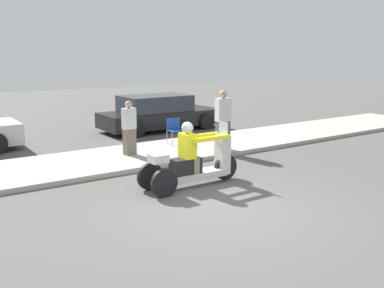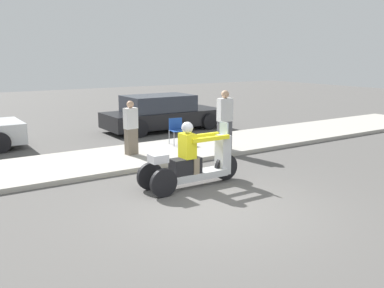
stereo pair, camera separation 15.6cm
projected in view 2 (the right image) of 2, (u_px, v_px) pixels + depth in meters
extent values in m
plane|color=#565451|center=(215.00, 209.00, 8.25)|extent=(60.00, 60.00, 0.00)
cube|color=#B2ADA3|center=(118.00, 159.00, 12.01)|extent=(28.00, 2.80, 0.12)
cylinder|color=black|center=(226.00, 167.00, 10.14)|extent=(0.61, 0.10, 0.61)
cylinder|color=black|center=(164.00, 183.00, 8.89)|extent=(0.61, 0.10, 0.61)
cylinder|color=black|center=(150.00, 176.00, 9.39)|extent=(0.61, 0.10, 0.61)
cube|color=silver|center=(192.00, 176.00, 9.64)|extent=(1.72, 0.42, 0.15)
cube|color=black|center=(186.00, 166.00, 9.49)|extent=(0.69, 0.33, 0.36)
cube|color=silver|center=(223.00, 154.00, 10.02)|extent=(0.24, 0.33, 0.93)
cube|color=silver|center=(224.00, 128.00, 9.91)|extent=(0.03, 0.30, 0.30)
cube|color=silver|center=(158.00, 158.00, 9.07)|extent=(0.36, 0.33, 0.18)
cube|color=yellow|center=(187.00, 146.00, 9.42)|extent=(0.26, 0.38, 0.55)
sphere|color=silver|center=(187.00, 128.00, 9.34)|extent=(0.26, 0.26, 0.26)
cube|color=gray|center=(195.00, 166.00, 9.49)|extent=(0.14, 0.14, 0.36)
cube|color=gray|center=(189.00, 164.00, 9.69)|extent=(0.14, 0.14, 0.36)
cube|color=yellow|center=(211.00, 139.00, 9.50)|extent=(0.99, 0.09, 0.09)
cube|color=yellow|center=(201.00, 136.00, 9.83)|extent=(0.99, 0.09, 0.09)
cube|color=#726656|center=(131.00, 142.00, 12.19)|extent=(0.35, 0.26, 0.75)
cube|color=silver|center=(131.00, 118.00, 12.05)|extent=(0.39, 0.27, 0.59)
sphere|color=tan|center=(130.00, 104.00, 11.97)|extent=(0.20, 0.20, 0.20)
cube|color=#515156|center=(224.00, 135.00, 12.77)|extent=(0.41, 0.29, 0.86)
cube|color=silver|center=(225.00, 110.00, 12.61)|extent=(0.45, 0.30, 0.68)
sphere|color=tan|center=(225.00, 94.00, 12.52)|extent=(0.23, 0.23, 0.23)
cylinder|color=#A5A8AD|center=(174.00, 139.00, 13.26)|extent=(0.02, 0.02, 0.44)
cylinder|color=#A5A8AD|center=(187.00, 138.00, 13.43)|extent=(0.02, 0.02, 0.44)
cylinder|color=#A5A8AD|center=(169.00, 137.00, 13.65)|extent=(0.02, 0.02, 0.44)
cylinder|color=#A5A8AD|center=(182.00, 136.00, 13.82)|extent=(0.02, 0.02, 0.44)
cube|color=#1E479E|center=(178.00, 131.00, 13.49)|extent=(0.51, 0.51, 0.02)
cube|color=#1E479E|center=(175.00, 124.00, 13.65)|extent=(0.44, 0.10, 0.38)
cube|color=black|center=(164.00, 118.00, 16.87)|extent=(4.71, 1.87, 0.58)
cube|color=#2D333D|center=(158.00, 103.00, 16.62)|extent=(2.59, 1.69, 0.62)
cylinder|color=black|center=(209.00, 121.00, 16.95)|extent=(0.64, 0.22, 0.64)
cylinder|color=black|center=(184.00, 116.00, 18.49)|extent=(0.64, 0.22, 0.64)
cylinder|color=black|center=(140.00, 129.00, 15.31)|extent=(0.64, 0.22, 0.64)
cylinder|color=black|center=(118.00, 122.00, 16.84)|extent=(0.64, 0.22, 0.64)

